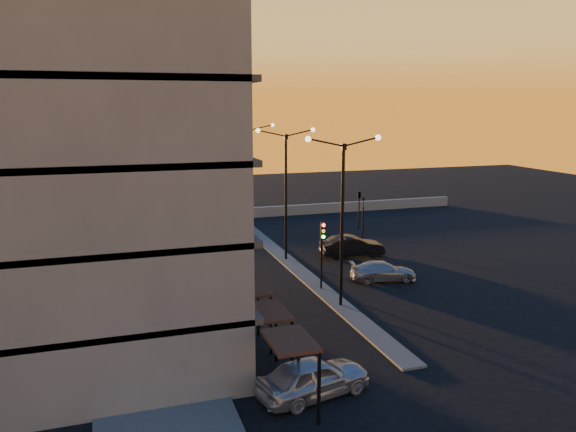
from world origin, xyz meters
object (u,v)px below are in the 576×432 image
at_px(traffic_light_main, 322,245).
at_px(car_wagon, 383,271).
at_px(streetlamp_mid, 286,184).
at_px(car_sedan, 352,246).
at_px(car_hatchback, 314,377).

distance_m(traffic_light_main, car_wagon, 5.09).
relative_size(streetlamp_mid, car_sedan, 2.02).
height_order(streetlamp_mid, car_sedan, streetlamp_mid).
bearing_deg(car_hatchback, car_sedan, -41.35).
relative_size(car_hatchback, car_sedan, 0.97).
bearing_deg(streetlamp_mid, car_hatchback, -104.62).
distance_m(car_hatchback, car_wagon, 15.43).
bearing_deg(car_wagon, car_sedan, 7.94).
height_order(traffic_light_main, car_wagon, traffic_light_main).
bearing_deg(streetlamp_mid, traffic_light_main, -90.00).
height_order(car_sedan, car_wagon, car_sedan).
relative_size(traffic_light_main, car_wagon, 1.01).
bearing_deg(traffic_light_main, car_wagon, 9.10).
xyz_separation_m(traffic_light_main, car_sedan, (5.00, 6.64, -2.11)).
xyz_separation_m(streetlamp_mid, traffic_light_main, (0.00, -7.13, -2.70)).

